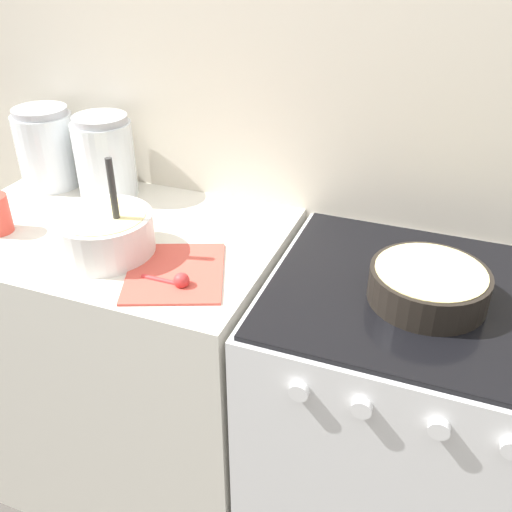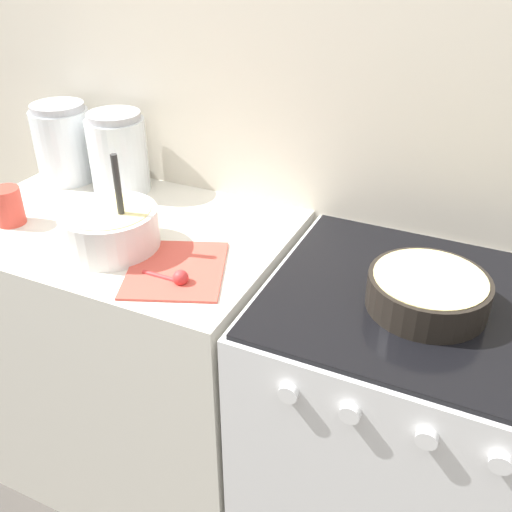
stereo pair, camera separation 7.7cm
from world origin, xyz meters
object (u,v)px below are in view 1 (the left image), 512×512
Objects in this scene: stove at (399,438)px; storage_jar_middle at (106,162)px; mixing_bowl at (104,231)px; baking_pan at (428,284)px; storage_jar_left at (48,153)px.

storage_jar_middle is (-0.94, 0.19, 0.56)m from stove.
stove is 0.92m from mixing_bowl.
stove is 3.67× the size of baking_pan.
mixing_bowl is at bearing -57.83° from storage_jar_middle.
baking_pan is at bearing -86.49° from stove.
stove is at bearing 93.51° from baking_pan.
baking_pan is (0.00, -0.03, 0.50)m from stove.
mixing_bowl is at bearing -37.24° from storage_jar_left.
mixing_bowl is 0.49m from storage_jar_left.
mixing_bowl is (-0.75, -0.10, 0.52)m from stove.
storage_jar_left is at bearing 169.00° from baking_pan.
storage_jar_middle is at bearing 122.17° from mixing_bowl.
mixing_bowl is 1.07× the size of storage_jar_left.
mixing_bowl reaches higher than storage_jar_left.
storage_jar_middle is at bearing 168.31° from stove.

